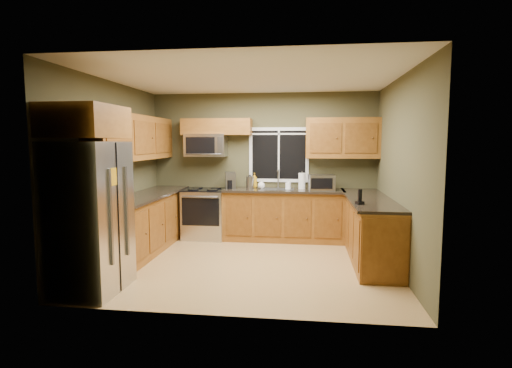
% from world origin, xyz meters
% --- Properties ---
extents(floor, '(4.20, 4.20, 0.00)m').
position_xyz_m(floor, '(0.00, 0.00, 0.00)').
color(floor, '#AE844C').
rests_on(floor, ground).
extents(ceiling, '(4.20, 4.20, 0.00)m').
position_xyz_m(ceiling, '(0.00, 0.00, 2.70)').
color(ceiling, white).
rests_on(ceiling, back_wall).
extents(back_wall, '(4.20, 0.00, 4.20)m').
position_xyz_m(back_wall, '(0.00, 1.80, 1.35)').
color(back_wall, '#444127').
rests_on(back_wall, ground).
extents(front_wall, '(4.20, 0.00, 4.20)m').
position_xyz_m(front_wall, '(0.00, -1.80, 1.35)').
color(front_wall, '#444127').
rests_on(front_wall, ground).
extents(left_wall, '(0.00, 3.60, 3.60)m').
position_xyz_m(left_wall, '(-2.10, 0.00, 1.35)').
color(left_wall, '#444127').
rests_on(left_wall, ground).
extents(right_wall, '(0.00, 3.60, 3.60)m').
position_xyz_m(right_wall, '(2.10, 0.00, 1.35)').
color(right_wall, '#444127').
rests_on(right_wall, ground).
extents(window, '(1.12, 0.03, 1.02)m').
position_xyz_m(window, '(0.30, 1.78, 1.55)').
color(window, white).
rests_on(window, back_wall).
extents(base_cabinets_left, '(0.60, 2.65, 0.90)m').
position_xyz_m(base_cabinets_left, '(-1.80, 0.48, 0.45)').
color(base_cabinets_left, brown).
rests_on(base_cabinets_left, ground).
extents(countertop_left, '(0.65, 2.65, 0.04)m').
position_xyz_m(countertop_left, '(-1.78, 0.48, 0.92)').
color(countertop_left, black).
rests_on(countertop_left, base_cabinets_left).
extents(base_cabinets_back, '(2.17, 0.60, 0.90)m').
position_xyz_m(base_cabinets_back, '(0.42, 1.50, 0.45)').
color(base_cabinets_back, brown).
rests_on(base_cabinets_back, ground).
extents(countertop_back, '(2.17, 0.65, 0.04)m').
position_xyz_m(countertop_back, '(0.42, 1.48, 0.92)').
color(countertop_back, black).
rests_on(countertop_back, base_cabinets_back).
extents(base_cabinets_peninsula, '(0.60, 2.52, 0.90)m').
position_xyz_m(base_cabinets_peninsula, '(1.80, 0.54, 0.45)').
color(base_cabinets_peninsula, brown).
rests_on(base_cabinets_peninsula, ground).
extents(countertop_peninsula, '(0.65, 2.50, 0.04)m').
position_xyz_m(countertop_peninsula, '(1.78, 0.55, 0.92)').
color(countertop_peninsula, black).
rests_on(countertop_peninsula, base_cabinets_peninsula).
extents(upper_cabinets_left, '(0.33, 2.65, 0.72)m').
position_xyz_m(upper_cabinets_left, '(-1.94, 0.48, 1.86)').
color(upper_cabinets_left, brown).
rests_on(upper_cabinets_left, left_wall).
extents(upper_cabinets_back_left, '(1.30, 0.33, 0.30)m').
position_xyz_m(upper_cabinets_back_left, '(-0.85, 1.64, 2.07)').
color(upper_cabinets_back_left, brown).
rests_on(upper_cabinets_back_left, back_wall).
extents(upper_cabinets_back_right, '(1.30, 0.33, 0.72)m').
position_xyz_m(upper_cabinets_back_right, '(1.45, 1.64, 1.86)').
color(upper_cabinets_back_right, brown).
rests_on(upper_cabinets_back_right, back_wall).
extents(upper_cabinet_over_fridge, '(0.72, 0.90, 0.38)m').
position_xyz_m(upper_cabinet_over_fridge, '(-1.74, -1.30, 2.03)').
color(upper_cabinet_over_fridge, brown).
rests_on(upper_cabinet_over_fridge, left_wall).
extents(refrigerator, '(0.74, 0.90, 1.80)m').
position_xyz_m(refrigerator, '(-1.74, -1.30, 0.90)').
color(refrigerator, '#B7B7BC').
rests_on(refrigerator, ground).
extents(range, '(0.76, 0.69, 0.94)m').
position_xyz_m(range, '(-1.05, 1.47, 0.47)').
color(range, '#B7B7BC').
rests_on(range, ground).
extents(microwave, '(0.76, 0.41, 0.42)m').
position_xyz_m(microwave, '(-1.05, 1.61, 1.73)').
color(microwave, '#B7B7BC').
rests_on(microwave, back_wall).
extents(sink, '(0.60, 0.42, 0.36)m').
position_xyz_m(sink, '(0.30, 1.49, 0.95)').
color(sink, slate).
rests_on(sink, countertop_back).
extents(toaster_oven, '(0.48, 0.39, 0.27)m').
position_xyz_m(toaster_oven, '(1.08, 1.40, 1.08)').
color(toaster_oven, '#B7B7BC').
rests_on(toaster_oven, countertop_back).
extents(coffee_maker, '(0.23, 0.28, 0.30)m').
position_xyz_m(coffee_maker, '(-0.57, 1.49, 1.08)').
color(coffee_maker, slate).
rests_on(coffee_maker, countertop_back).
extents(kettle, '(0.19, 0.19, 0.26)m').
position_xyz_m(kettle, '(-0.22, 1.56, 1.06)').
color(kettle, '#B7B7BC').
rests_on(kettle, countertop_back).
extents(paper_towel_roll, '(0.16, 0.16, 0.32)m').
position_xyz_m(paper_towel_roll, '(0.74, 1.57, 1.09)').
color(paper_towel_roll, white).
rests_on(paper_towel_roll, countertop_back).
extents(soap_bottle_a, '(0.11, 0.11, 0.28)m').
position_xyz_m(soap_bottle_a, '(-0.14, 1.66, 1.08)').
color(soap_bottle_a, '#CE9413').
rests_on(soap_bottle_a, countertop_back).
extents(soap_bottle_b, '(0.10, 0.10, 0.18)m').
position_xyz_m(soap_bottle_b, '(0.49, 1.50, 1.03)').
color(soap_bottle_b, white).
rests_on(soap_bottle_b, countertop_back).
extents(soap_bottle_c, '(0.15, 0.15, 0.17)m').
position_xyz_m(soap_bottle_c, '(0.00, 1.53, 1.02)').
color(soap_bottle_c, white).
rests_on(soap_bottle_c, countertop_back).
extents(cordless_phone, '(0.12, 0.12, 0.21)m').
position_xyz_m(cordless_phone, '(1.55, -0.13, 1.00)').
color(cordless_phone, black).
rests_on(cordless_phone, countertop_peninsula).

